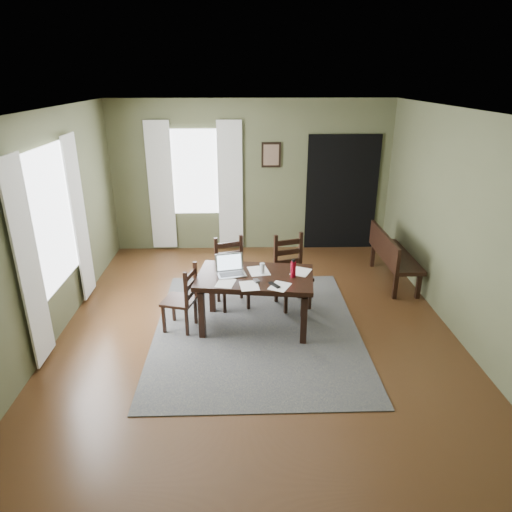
{
  "coord_description": "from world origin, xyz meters",
  "views": [
    {
      "loc": [
        -0.17,
        -5.13,
        3.07
      ],
      "look_at": [
        0.0,
        0.3,
        0.9
      ],
      "focal_mm": 32.0,
      "sensor_mm": 36.0,
      "label": 1
    }
  ],
  "objects_px": {
    "chair_back_left": "(232,274)",
    "bench": "(391,253)",
    "laptop": "(230,269)",
    "water_bottle": "(293,269)",
    "chair_back_right": "(292,272)",
    "dining_table": "(255,282)",
    "chair_end": "(182,299)"
  },
  "relations": [
    {
      "from": "chair_back_left",
      "to": "bench",
      "type": "height_order",
      "value": "chair_back_left"
    },
    {
      "from": "laptop",
      "to": "water_bottle",
      "type": "xyz_separation_m",
      "value": [
        0.78,
        -0.13,
        0.05
      ]
    },
    {
      "from": "chair_back_right",
      "to": "laptop",
      "type": "height_order",
      "value": "chair_back_right"
    },
    {
      "from": "water_bottle",
      "to": "chair_back_right",
      "type": "bearing_deg",
      "value": 84.82
    },
    {
      "from": "chair_back_left",
      "to": "water_bottle",
      "type": "height_order",
      "value": "chair_back_left"
    },
    {
      "from": "chair_back_left",
      "to": "water_bottle",
      "type": "distance_m",
      "value": 1.11
    },
    {
      "from": "dining_table",
      "to": "bench",
      "type": "height_order",
      "value": "bench"
    },
    {
      "from": "chair_back_left",
      "to": "laptop",
      "type": "relative_size",
      "value": 2.4
    },
    {
      "from": "chair_back_right",
      "to": "dining_table",
      "type": "bearing_deg",
      "value": -148.41
    },
    {
      "from": "dining_table",
      "to": "chair_back_right",
      "type": "height_order",
      "value": "chair_back_right"
    },
    {
      "from": "dining_table",
      "to": "chair_end",
      "type": "xyz_separation_m",
      "value": [
        -0.92,
        -0.03,
        -0.21
      ]
    },
    {
      "from": "chair_back_right",
      "to": "water_bottle",
      "type": "xyz_separation_m",
      "value": [
        -0.06,
        -0.66,
        0.34
      ]
    },
    {
      "from": "chair_back_right",
      "to": "water_bottle",
      "type": "height_order",
      "value": "chair_back_right"
    },
    {
      "from": "chair_end",
      "to": "chair_back_right",
      "type": "distance_m",
      "value": 1.59
    },
    {
      "from": "dining_table",
      "to": "laptop",
      "type": "bearing_deg",
      "value": 174.94
    },
    {
      "from": "dining_table",
      "to": "chair_end",
      "type": "relative_size",
      "value": 1.77
    },
    {
      "from": "dining_table",
      "to": "chair_end",
      "type": "bearing_deg",
      "value": -170.25
    },
    {
      "from": "chair_back_right",
      "to": "bench",
      "type": "height_order",
      "value": "chair_back_right"
    },
    {
      "from": "dining_table",
      "to": "chair_end",
      "type": "height_order",
      "value": "chair_end"
    },
    {
      "from": "chair_back_right",
      "to": "bench",
      "type": "bearing_deg",
      "value": 7.08
    },
    {
      "from": "chair_end",
      "to": "bench",
      "type": "bearing_deg",
      "value": 129.44
    },
    {
      "from": "laptop",
      "to": "chair_end",
      "type": "bearing_deg",
      "value": 176.76
    },
    {
      "from": "chair_back_left",
      "to": "bench",
      "type": "bearing_deg",
      "value": -0.66
    },
    {
      "from": "bench",
      "to": "water_bottle",
      "type": "xyz_separation_m",
      "value": [
        -1.7,
        -1.4,
        0.36
      ]
    },
    {
      "from": "chair_back_right",
      "to": "laptop",
      "type": "relative_size",
      "value": 2.51
    },
    {
      "from": "chair_back_left",
      "to": "laptop",
      "type": "distance_m",
      "value": 0.65
    },
    {
      "from": "dining_table",
      "to": "chair_back_right",
      "type": "relative_size",
      "value": 1.53
    },
    {
      "from": "dining_table",
      "to": "bench",
      "type": "xyz_separation_m",
      "value": [
        2.17,
        1.34,
        -0.16
      ]
    },
    {
      "from": "chair_end",
      "to": "water_bottle",
      "type": "distance_m",
      "value": 1.45
    },
    {
      "from": "bench",
      "to": "laptop",
      "type": "height_order",
      "value": "laptop"
    },
    {
      "from": "chair_end",
      "to": "chair_back_right",
      "type": "bearing_deg",
      "value": 129.19
    },
    {
      "from": "dining_table",
      "to": "laptop",
      "type": "relative_size",
      "value": 3.83
    }
  ]
}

